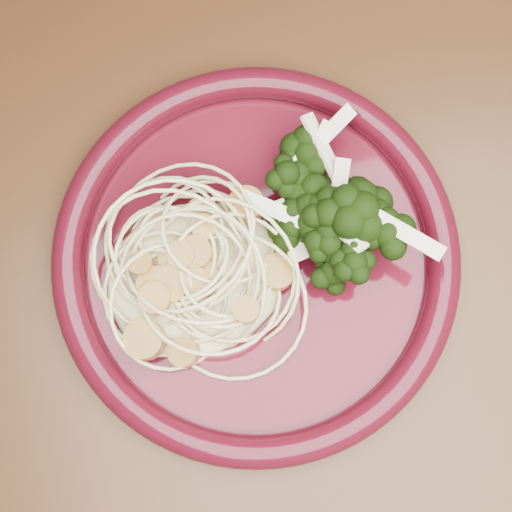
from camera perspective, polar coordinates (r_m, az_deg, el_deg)
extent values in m
plane|color=#55361D|center=(1.32, 3.75, -2.89)|extent=(3.50, 3.50, 0.00)
cube|color=#472814|center=(0.61, 8.20, 7.64)|extent=(1.20, 0.80, 0.04)
cylinder|color=#450A17|center=(0.56, 0.00, -0.34)|extent=(0.31, 0.31, 0.01)
torus|color=#450A17|center=(0.55, 0.00, -0.13)|extent=(0.32, 0.32, 0.03)
ellipsoid|color=beige|center=(0.54, -4.95, -1.56)|extent=(0.14, 0.12, 0.03)
ellipsoid|color=black|center=(0.54, 6.07, 2.24)|extent=(0.09, 0.15, 0.05)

